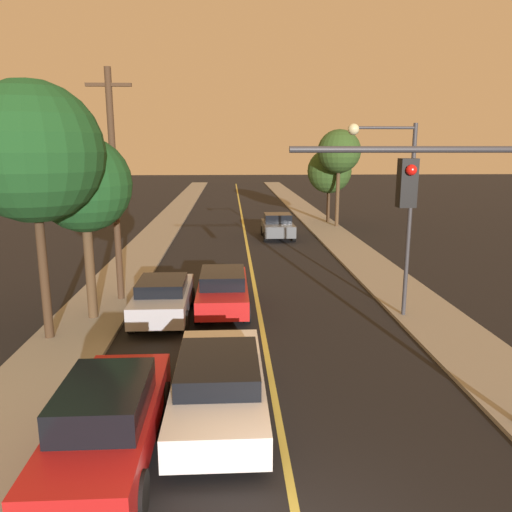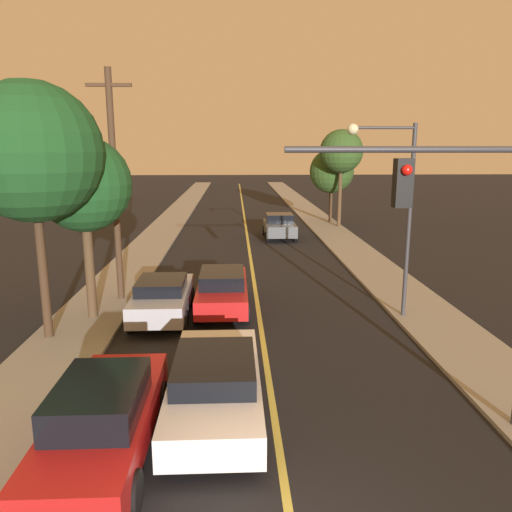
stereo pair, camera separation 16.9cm
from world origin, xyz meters
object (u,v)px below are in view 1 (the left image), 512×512
(car_near_lane_second, at_px, (223,289))
(traffic_signal_mast, at_px, (482,235))
(utility_pole_left, at_px, (114,184))
(tree_right_far, at_px, (329,171))
(car_near_lane_front, at_px, (219,383))
(tree_left_far, at_px, (84,185))
(car_far_oncoming, at_px, (278,226))
(tree_left_near, at_px, (32,153))
(car_outer_lane_front, at_px, (108,419))
(streetlamp_right, at_px, (394,192))
(tree_right_near, at_px, (339,152))
(car_outer_lane_second, at_px, (163,297))

(car_near_lane_second, height_order, traffic_signal_mast, traffic_signal_mast)
(car_near_lane_second, height_order, utility_pole_left, utility_pole_left)
(car_near_lane_second, xyz_separation_m, tree_right_far, (7.85, 20.61, 3.18))
(car_near_lane_front, distance_m, tree_left_far, 8.59)
(car_far_oncoming, bearing_deg, car_near_lane_front, 81.16)
(car_near_lane_second, bearing_deg, car_far_oncoming, 76.84)
(tree_right_far, bearing_deg, tree_left_near, -119.31)
(car_outer_lane_front, distance_m, tree_right_far, 31.16)
(car_near_lane_second, relative_size, traffic_signal_mast, 0.81)
(tree_left_far, xyz_separation_m, tree_right_far, (12.24, 21.51, -0.60))
(traffic_signal_mast, relative_size, tree_right_far, 1.06)
(car_near_lane_second, bearing_deg, tree_left_far, -168.33)
(tree_left_far, bearing_deg, car_near_lane_front, -55.07)
(tree_left_near, xyz_separation_m, tree_right_far, (13.08, 23.31, -1.65))
(tree_left_near, bearing_deg, car_far_oncoming, 63.24)
(streetlamp_right, xyz_separation_m, tree_right_near, (2.41, 19.59, 1.11))
(streetlamp_right, height_order, tree_right_far, streetlamp_right)
(tree_right_far, bearing_deg, tree_left_far, -119.64)
(tree_left_far, bearing_deg, streetlamp_right, -1.72)
(traffic_signal_mast, height_order, tree_left_far, tree_left_far)
(car_near_lane_front, height_order, traffic_signal_mast, traffic_signal_mast)
(car_near_lane_second, relative_size, car_outer_lane_second, 1.12)
(car_outer_lane_second, relative_size, tree_right_near, 0.62)
(tree_left_near, xyz_separation_m, tree_right_near, (13.29, 21.08, -0.18))
(traffic_signal_mast, distance_m, streetlamp_right, 6.95)
(tree_left_far, height_order, tree_right_far, tree_left_far)
(streetlamp_right, height_order, tree_left_near, tree_left_near)
(tree_right_near, bearing_deg, tree_right_far, 95.36)
(car_outer_lane_second, height_order, tree_left_far, tree_left_far)
(streetlamp_right, bearing_deg, utility_pole_left, 165.78)
(car_near_lane_front, xyz_separation_m, utility_pole_left, (-3.90, 8.41, 3.74))
(traffic_signal_mast, xyz_separation_m, tree_left_near, (-10.33, 5.43, 1.49))
(tree_left_near, bearing_deg, utility_pole_left, 71.19)
(traffic_signal_mast, height_order, tree_right_far, traffic_signal_mast)
(tree_right_far, bearing_deg, car_near_lane_second, -110.84)
(utility_pole_left, xyz_separation_m, tree_left_near, (-1.33, -3.91, 1.14))
(car_near_lane_second, relative_size, tree_right_near, 0.69)
(car_near_lane_second, distance_m, car_outer_lane_front, 9.02)
(car_near_lane_front, distance_m, tree_right_far, 29.08)
(car_outer_lane_second, xyz_separation_m, tree_left_far, (-2.38, -0.02, 3.80))
(tree_left_near, bearing_deg, car_near_lane_front, -40.69)
(car_near_lane_front, bearing_deg, tree_right_far, 74.25)
(car_outer_lane_front, bearing_deg, streetlamp_right, 44.68)
(streetlamp_right, relative_size, tree_right_near, 0.93)
(tree_left_far, bearing_deg, traffic_signal_mast, -37.29)
(streetlamp_right, relative_size, utility_pole_left, 0.76)
(streetlamp_right, bearing_deg, tree_left_far, 178.28)
(car_near_lane_second, distance_m, utility_pole_left, 5.51)
(car_near_lane_second, bearing_deg, streetlamp_right, -12.10)
(tree_left_near, bearing_deg, traffic_signal_mast, -27.74)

